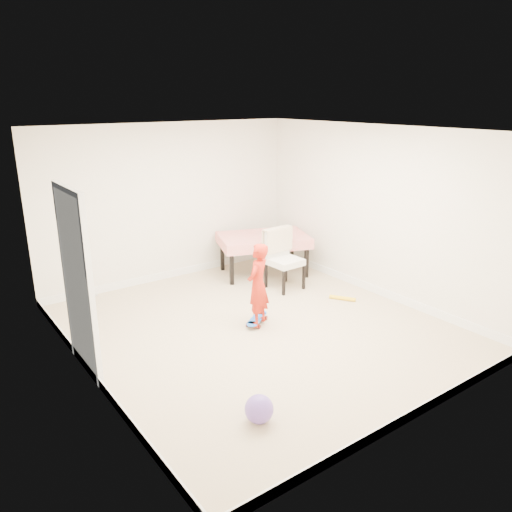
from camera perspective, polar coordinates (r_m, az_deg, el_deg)
ground at (r=6.81m, az=0.31°, el=-8.21°), size 5.00×5.00×0.00m
ceiling at (r=6.13m, az=0.35°, el=14.01°), size 4.50×5.00×0.04m
wall_back at (r=8.42m, az=-9.76°, el=5.99°), size 4.50×0.04×2.60m
wall_front at (r=4.69m, az=18.61°, el=-4.25°), size 4.50×0.04×2.60m
wall_left at (r=5.40m, az=-19.15°, el=-1.42°), size 0.04×5.00×2.60m
wall_right at (r=7.84m, az=13.64°, el=4.87°), size 0.04×5.00×2.60m
door at (r=5.76m, az=-19.70°, el=-3.18°), size 0.11×0.94×2.11m
baseboard_back at (r=8.76m, az=-9.37°, el=-1.96°), size 4.50×0.02×0.12m
baseboard_front at (r=5.26m, az=17.33°, el=-16.93°), size 4.50×0.02×0.12m
baseboard_left at (r=5.90m, az=-18.00°, el=-12.89°), size 0.02×5.00×0.12m
baseboard_right at (r=8.20m, az=13.06°, el=-3.59°), size 0.02×5.00×0.12m
dining_table at (r=8.71m, az=0.86°, el=0.17°), size 1.73×1.41×0.70m
dining_chair at (r=8.00m, az=3.35°, el=-0.42°), size 0.56×0.64×0.98m
skateboard at (r=6.92m, az=0.10°, el=-7.38°), size 0.56×0.47×0.08m
child at (r=6.63m, az=0.22°, el=-3.60°), size 0.49×0.44×1.14m
balloon at (r=4.97m, az=0.35°, el=-17.09°), size 0.28×0.28×0.28m
foam_toy at (r=7.79m, az=9.85°, el=-4.77°), size 0.27×0.37×0.06m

